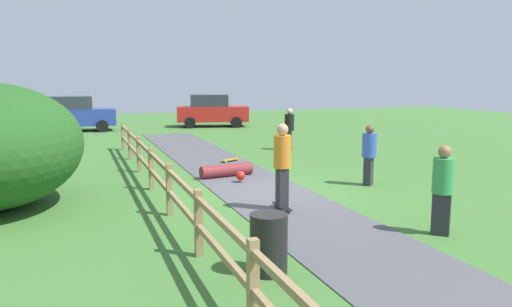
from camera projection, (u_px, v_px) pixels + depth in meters
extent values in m
plane|color=#427533|center=(263.00, 192.00, 12.42)|extent=(60.00, 60.00, 0.00)
cube|color=#515156|center=(263.00, 192.00, 12.42)|extent=(2.40, 28.00, 0.02)
cube|color=#997A51|center=(253.00, 286.00, 5.49)|extent=(0.12, 0.12, 1.10)
cube|color=#997A51|center=(199.00, 223.00, 7.87)|extent=(0.12, 0.12, 1.10)
cube|color=#997A51|center=(169.00, 190.00, 10.25)|extent=(0.12, 0.12, 1.10)
cube|color=#997A51|center=(151.00, 169.00, 12.64)|extent=(0.12, 0.12, 1.10)
cube|color=#997A51|center=(139.00, 154.00, 15.02)|extent=(0.12, 0.12, 1.10)
cube|color=#997A51|center=(130.00, 144.00, 17.40)|extent=(0.12, 0.12, 1.10)
cube|color=#997A51|center=(123.00, 136.00, 19.79)|extent=(0.12, 0.12, 1.10)
cube|color=#997A51|center=(159.00, 180.00, 11.45)|extent=(0.08, 18.00, 0.09)
cube|color=#997A51|center=(159.00, 161.00, 11.39)|extent=(0.08, 18.00, 0.09)
cylinder|color=black|center=(269.00, 244.00, 7.19)|extent=(0.56, 0.56, 0.90)
cube|color=black|center=(282.00, 206.00, 10.69)|extent=(0.26, 0.81, 0.02)
cylinder|color=silver|center=(275.00, 205.00, 10.94)|extent=(0.03, 0.06, 0.06)
cylinder|color=silver|center=(281.00, 205.00, 10.98)|extent=(0.03, 0.06, 0.06)
cylinder|color=silver|center=(283.00, 212.00, 10.41)|extent=(0.03, 0.06, 0.06)
cylinder|color=silver|center=(289.00, 211.00, 10.45)|extent=(0.03, 0.06, 0.06)
cube|color=#2D2D33|center=(282.00, 187.00, 10.62)|extent=(0.22, 0.33, 0.85)
cylinder|color=orange|center=(282.00, 152.00, 10.50)|extent=(0.41, 0.41, 0.70)
sphere|color=tan|center=(283.00, 129.00, 10.43)|extent=(0.25, 0.25, 0.25)
cylinder|color=maroon|center=(226.00, 170.00, 14.29)|extent=(1.62, 0.59, 0.36)
sphere|color=red|center=(241.00, 176.00, 13.50)|extent=(0.26, 0.26, 0.26)
cube|color=#BF8C19|center=(231.00, 159.00, 16.89)|extent=(0.81, 0.53, 0.02)
cylinder|color=silver|center=(235.00, 159.00, 17.15)|extent=(0.07, 0.05, 0.06)
cylinder|color=silver|center=(238.00, 160.00, 17.05)|extent=(0.07, 0.05, 0.06)
cylinder|color=silver|center=(223.00, 161.00, 16.75)|extent=(0.07, 0.05, 0.06)
cylinder|color=silver|center=(226.00, 162.00, 16.64)|extent=(0.07, 0.05, 0.06)
cube|color=#2D2D33|center=(289.00, 140.00, 19.69)|extent=(0.31, 0.37, 0.79)
cylinder|color=black|center=(289.00, 122.00, 19.58)|extent=(0.50, 0.50, 0.66)
sphere|color=beige|center=(289.00, 111.00, 19.51)|extent=(0.24, 0.24, 0.24)
cube|color=#2D2D33|center=(441.00, 214.00, 8.99)|extent=(0.36, 0.37, 0.78)
cylinder|color=green|center=(443.00, 176.00, 8.88)|extent=(0.54, 0.54, 0.65)
sphere|color=#9E704C|center=(445.00, 152.00, 8.82)|extent=(0.23, 0.23, 0.23)
cube|color=#2D2D33|center=(368.00, 171.00, 13.19)|extent=(0.37, 0.36, 0.77)
cylinder|color=blue|center=(369.00, 145.00, 13.09)|extent=(0.54, 0.54, 0.64)
sphere|color=brown|center=(370.00, 129.00, 13.02)|extent=(0.23, 0.23, 0.23)
cube|color=#283D99|center=(75.00, 117.00, 26.64)|extent=(4.21, 1.72, 0.90)
cube|color=#2D333D|center=(70.00, 103.00, 26.45)|extent=(2.21, 1.57, 0.70)
cylinder|color=black|center=(101.00, 123.00, 27.98)|extent=(0.64, 0.24, 0.64)
cylinder|color=black|center=(102.00, 126.00, 26.35)|extent=(0.64, 0.24, 0.64)
cylinder|color=black|center=(50.00, 125.00, 27.07)|extent=(0.64, 0.24, 0.64)
cylinder|color=black|center=(48.00, 128.00, 25.43)|extent=(0.64, 0.24, 0.64)
cube|color=red|center=(213.00, 114.00, 29.31)|extent=(4.48, 2.64, 0.90)
cube|color=#2D333D|center=(209.00, 100.00, 29.16)|extent=(2.50, 2.03, 0.70)
cylinder|color=black|center=(234.00, 120.00, 30.40)|extent=(0.68, 0.38, 0.64)
cylinder|color=black|center=(236.00, 122.00, 28.67)|extent=(0.68, 0.38, 0.64)
cylinder|color=black|center=(190.00, 120.00, 30.08)|extent=(0.68, 0.38, 0.64)
cylinder|color=black|center=(190.00, 123.00, 28.35)|extent=(0.68, 0.38, 0.64)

